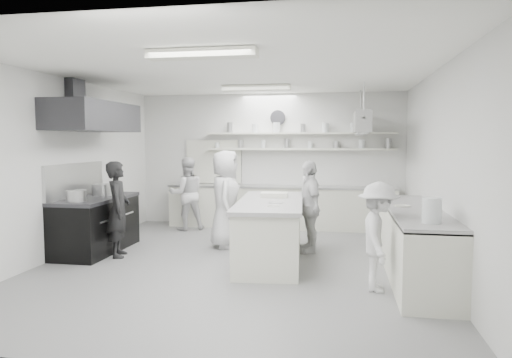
% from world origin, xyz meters
% --- Properties ---
extents(floor, '(6.00, 7.00, 0.02)m').
position_xyz_m(floor, '(0.00, 0.00, -0.01)').
color(floor, gray).
rests_on(floor, ground).
extents(ceiling, '(6.00, 7.00, 0.02)m').
position_xyz_m(ceiling, '(0.00, 0.00, 3.01)').
color(ceiling, white).
rests_on(ceiling, wall_back).
extents(wall_back, '(6.00, 0.04, 3.00)m').
position_xyz_m(wall_back, '(0.00, 3.50, 1.50)').
color(wall_back, silver).
rests_on(wall_back, floor).
extents(wall_front, '(6.00, 0.04, 3.00)m').
position_xyz_m(wall_front, '(0.00, -3.50, 1.50)').
color(wall_front, silver).
rests_on(wall_front, floor).
extents(wall_left, '(0.04, 7.00, 3.00)m').
position_xyz_m(wall_left, '(-3.00, 0.00, 1.50)').
color(wall_left, silver).
rests_on(wall_left, floor).
extents(wall_right, '(0.04, 7.00, 3.00)m').
position_xyz_m(wall_right, '(3.00, 0.00, 1.50)').
color(wall_right, silver).
rests_on(wall_right, floor).
extents(stove, '(0.80, 1.80, 0.90)m').
position_xyz_m(stove, '(-2.60, 0.40, 0.45)').
color(stove, black).
rests_on(stove, floor).
extents(exhaust_hood, '(0.85, 2.00, 0.50)m').
position_xyz_m(exhaust_hood, '(-2.60, 0.40, 2.35)').
color(exhaust_hood, '#303034').
rests_on(exhaust_hood, wall_left).
extents(back_counter, '(5.00, 0.60, 0.92)m').
position_xyz_m(back_counter, '(0.30, 3.20, 0.46)').
color(back_counter, silver).
rests_on(back_counter, floor).
extents(shelf_lower, '(4.20, 0.26, 0.04)m').
position_xyz_m(shelf_lower, '(0.70, 3.37, 1.75)').
color(shelf_lower, silver).
rests_on(shelf_lower, wall_back).
extents(shelf_upper, '(4.20, 0.26, 0.04)m').
position_xyz_m(shelf_upper, '(0.70, 3.37, 2.10)').
color(shelf_upper, silver).
rests_on(shelf_upper, wall_back).
extents(pass_through_window, '(1.30, 0.04, 1.00)m').
position_xyz_m(pass_through_window, '(-1.30, 3.48, 1.45)').
color(pass_through_window, black).
rests_on(pass_through_window, wall_back).
extents(wall_clock, '(0.32, 0.05, 0.32)m').
position_xyz_m(wall_clock, '(0.20, 3.46, 2.45)').
color(wall_clock, silver).
rests_on(wall_clock, wall_back).
extents(right_counter, '(0.74, 3.30, 0.94)m').
position_xyz_m(right_counter, '(2.65, -0.20, 0.47)').
color(right_counter, silver).
rests_on(right_counter, floor).
extents(pot_rack, '(0.30, 1.60, 0.40)m').
position_xyz_m(pot_rack, '(2.00, 2.40, 2.30)').
color(pot_rack, '#B2B2B2').
rests_on(pot_rack, ceiling).
extents(light_fixture_front, '(1.30, 0.25, 0.10)m').
position_xyz_m(light_fixture_front, '(0.00, -1.80, 2.94)').
color(light_fixture_front, silver).
rests_on(light_fixture_front, ceiling).
extents(light_fixture_rear, '(1.30, 0.25, 0.10)m').
position_xyz_m(light_fixture_rear, '(0.00, 1.80, 2.94)').
color(light_fixture_rear, silver).
rests_on(light_fixture_rear, ceiling).
extents(prep_island, '(1.13, 2.59, 0.93)m').
position_xyz_m(prep_island, '(0.49, 0.33, 0.47)').
color(prep_island, silver).
rests_on(prep_island, floor).
extents(stove_pot, '(0.39, 0.39, 0.26)m').
position_xyz_m(stove_pot, '(-2.60, 0.68, 1.04)').
color(stove_pot, '#B2B2B2').
rests_on(stove_pot, stove).
extents(cook_stove, '(0.55, 0.68, 1.60)m').
position_xyz_m(cook_stove, '(-2.05, 0.14, 0.80)').
color(cook_stove, black).
rests_on(cook_stove, floor).
extents(cook_back, '(0.96, 0.89, 1.58)m').
position_xyz_m(cook_back, '(-1.68, 2.62, 0.79)').
color(cook_back, silver).
rests_on(cook_back, floor).
extents(cook_island_left, '(0.71, 0.95, 1.77)m').
position_xyz_m(cook_island_left, '(-0.45, 1.13, 0.88)').
color(cook_island_left, silver).
rests_on(cook_island_left, floor).
extents(cook_island_right, '(0.68, 1.01, 1.60)m').
position_xyz_m(cook_island_right, '(1.07, 1.04, 0.80)').
color(cook_island_right, silver).
rests_on(cook_island_right, floor).
extents(cook_right, '(0.56, 0.93, 1.42)m').
position_xyz_m(cook_right, '(2.09, -0.95, 0.71)').
color(cook_right, silver).
rests_on(cook_right, floor).
extents(bowl_island_a, '(0.25, 0.25, 0.06)m').
position_xyz_m(bowl_island_a, '(0.62, 0.06, 0.96)').
color(bowl_island_a, '#B2B2B2').
rests_on(bowl_island_a, prep_island).
extents(bowl_island_b, '(0.21, 0.21, 0.06)m').
position_xyz_m(bowl_island_b, '(0.63, -0.34, 0.96)').
color(bowl_island_b, silver).
rests_on(bowl_island_b, prep_island).
extents(bowl_right, '(0.29, 0.29, 0.05)m').
position_xyz_m(bowl_right, '(2.49, -0.01, 0.97)').
color(bowl_right, silver).
rests_on(bowl_right, right_counter).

